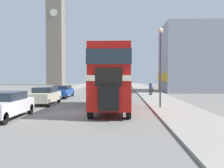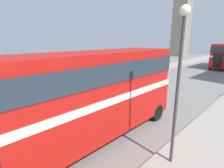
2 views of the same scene
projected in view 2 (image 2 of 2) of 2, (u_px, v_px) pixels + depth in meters
The scene contains 6 objects.
ground_plane at pixel (52, 133), 9.38m from camera, with size 120.00×120.00×0.00m, color slate.
sidewalk_left at pixel (11, 102), 13.91m from camera, with size 3.50×120.00×0.12m.
double_decker_bus at pixel (99, 89), 8.43m from camera, with size 2.48×9.50×4.35m.
car_parked_mid at pixel (81, 89), 15.03m from camera, with size 1.80×4.34×1.48m.
car_parked_far at pixel (128, 78), 19.65m from camera, with size 1.80×4.66×1.35m.
street_lamp at pixel (180, 67), 6.10m from camera, with size 0.36×0.36×5.86m.
Camera 2 is at (8.20, -3.80, 4.88)m, focal length 28.00 mm.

